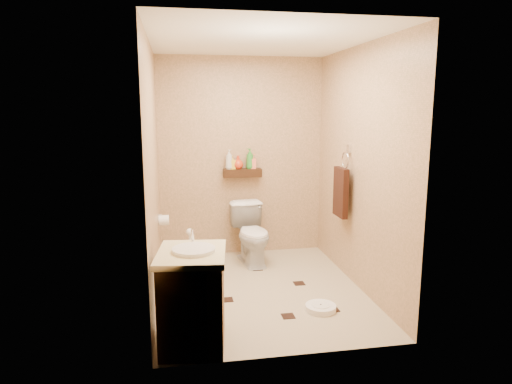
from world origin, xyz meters
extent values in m
plane|color=tan|center=(0.00, 0.00, 0.00)|extent=(2.50, 2.50, 0.00)
cube|color=tan|center=(0.00, 1.25, 1.20)|extent=(2.00, 0.04, 2.40)
cube|color=tan|center=(0.00, -1.25, 1.20)|extent=(2.00, 0.04, 2.40)
cube|color=tan|center=(-1.00, 0.00, 1.20)|extent=(0.04, 2.50, 2.40)
cube|color=tan|center=(1.00, 0.00, 1.20)|extent=(0.04, 2.50, 2.40)
cube|color=white|center=(0.00, 0.00, 2.40)|extent=(2.00, 2.50, 0.02)
cube|color=#35200E|center=(0.00, 1.17, 1.02)|extent=(0.46, 0.14, 0.10)
cube|color=black|center=(-0.35, -0.19, 0.00)|extent=(0.11, 0.11, 0.01)
cube|color=black|center=(0.43, 0.09, 0.00)|extent=(0.11, 0.11, 0.01)
cube|color=black|center=(0.13, -0.62, 0.00)|extent=(0.11, 0.11, 0.01)
cube|color=black|center=(-0.57, 0.46, 0.00)|extent=(0.11, 0.11, 0.01)
cube|color=black|center=(0.56, -0.57, 0.00)|extent=(0.11, 0.11, 0.01)
cube|color=black|center=(0.08, 0.59, 0.00)|extent=(0.11, 0.11, 0.01)
imported|color=white|center=(0.06, 0.83, 0.35)|extent=(0.47, 0.72, 0.69)
cube|color=brown|center=(-0.70, -0.95, 0.35)|extent=(0.53, 0.63, 0.70)
cube|color=beige|center=(-0.70, -0.95, 0.72)|extent=(0.57, 0.67, 0.04)
cylinder|color=white|center=(-0.68, -0.95, 0.75)|extent=(0.32, 0.32, 0.04)
cylinder|color=silver|center=(-0.68, -0.75, 0.81)|extent=(0.03, 0.03, 0.11)
cylinder|color=white|center=(0.45, -0.56, 0.03)|extent=(0.29, 0.29, 0.05)
cylinder|color=white|center=(0.45, -0.56, 0.05)|extent=(0.17, 0.17, 0.01)
cylinder|color=#1B6C65|center=(-0.67, 0.70, 0.06)|extent=(0.11, 0.11, 0.12)
cylinder|color=white|center=(-0.67, 0.70, 0.28)|extent=(0.02, 0.02, 0.34)
sphere|color=white|center=(-0.67, 0.70, 0.44)|extent=(0.08, 0.08, 0.08)
cube|color=silver|center=(0.98, 0.25, 1.38)|extent=(0.03, 0.06, 0.08)
torus|color=silver|center=(0.95, 0.25, 1.26)|extent=(0.02, 0.19, 0.19)
cube|color=#381610|center=(0.91, 0.25, 0.92)|extent=(0.06, 0.30, 0.52)
cylinder|color=white|center=(-0.94, 0.65, 0.60)|extent=(0.11, 0.11, 0.11)
cylinder|color=silver|center=(-0.98, 0.65, 0.66)|extent=(0.04, 0.02, 0.02)
imported|color=beige|center=(-0.16, 1.17, 1.19)|extent=(0.13, 0.13, 0.24)
imported|color=yellow|center=(-0.12, 1.17, 1.15)|extent=(0.07, 0.07, 0.16)
imported|color=red|center=(-0.05, 1.17, 1.15)|extent=(0.16, 0.16, 0.16)
imported|color=#308B2E|center=(0.09, 1.17, 1.19)|extent=(0.13, 0.13, 0.24)
imported|color=#FF7754|center=(0.12, 1.17, 1.16)|extent=(0.09, 0.09, 0.18)
camera|label=1|loc=(-0.80, -4.24, 1.80)|focal=32.00mm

